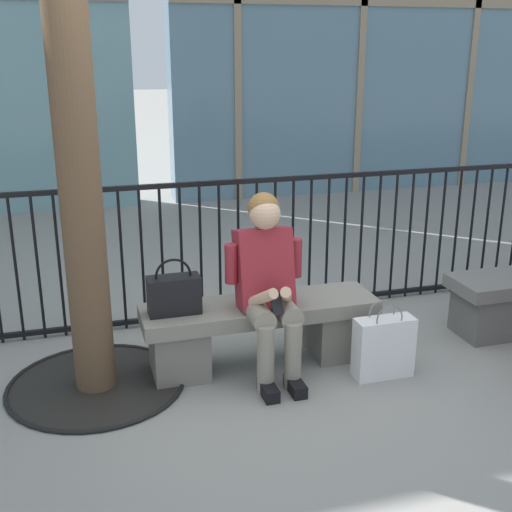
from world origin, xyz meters
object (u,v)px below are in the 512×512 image
at_px(stone_bench, 260,327).
at_px(seated_person_with_phone, 268,281).
at_px(handbag_on_bench, 174,294).
at_px(shopping_bag, 384,347).

xyz_separation_m(stone_bench, seated_person_with_phone, (0.01, -0.13, 0.38)).
bearing_deg(stone_bench, seated_person_with_phone, -84.57).
relative_size(stone_bench, handbag_on_bench, 4.32).
relative_size(handbag_on_bench, shopping_bag, 0.71).
height_order(stone_bench, shopping_bag, shopping_bag).
bearing_deg(seated_person_with_phone, shopping_bag, -20.48).
relative_size(stone_bench, shopping_bag, 3.06).
bearing_deg(handbag_on_bench, stone_bench, 0.99).
bearing_deg(seated_person_with_phone, stone_bench, 95.43).
relative_size(seated_person_with_phone, handbag_on_bench, 3.27).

